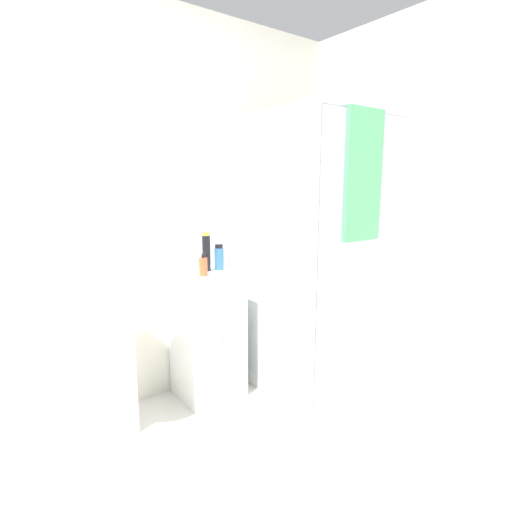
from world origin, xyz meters
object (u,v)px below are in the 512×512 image
shampoo_bottle_blue (219,258)px  soap_dispenser (203,266)px  sink (119,333)px  shampoo_bottle_tall_black (206,252)px

shampoo_bottle_blue → soap_dispenser: bearing=-151.7°
sink → shampoo_bottle_blue: size_ratio=5.72×
soap_dispenser → shampoo_bottle_tall_black: (0.09, 0.11, 0.07)m
soap_dispenser → shampoo_bottle_tall_black: size_ratio=0.57×
sink → soap_dispenser: bearing=-0.8°
sink → shampoo_bottle_tall_black: size_ratio=3.77×
shampoo_bottle_tall_black → shampoo_bottle_blue: 0.10m
soap_dispenser → shampoo_bottle_tall_black: 0.15m
sink → shampoo_bottle_blue: 0.79m
shampoo_bottle_tall_black → shampoo_bottle_blue: shampoo_bottle_tall_black is taller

